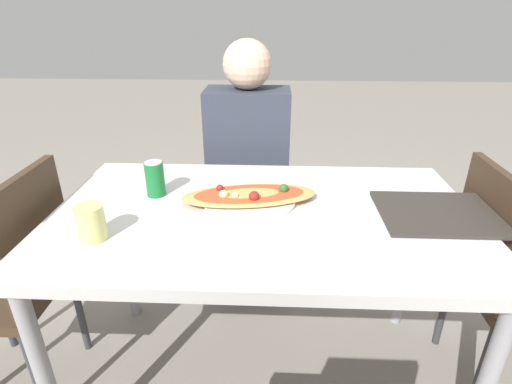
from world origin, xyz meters
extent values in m
plane|color=gray|center=(0.00, 0.00, 0.00)|extent=(14.00, 14.00, 0.00)
cube|color=silver|center=(0.00, 0.00, 0.76)|extent=(1.39, 0.82, 0.04)
cylinder|color=#99999E|center=(-0.64, -0.36, 0.37)|extent=(0.05, 0.05, 0.74)
cylinder|color=#99999E|center=(-0.64, 0.36, 0.37)|extent=(0.05, 0.05, 0.74)
cylinder|color=#99999E|center=(0.64, 0.36, 0.37)|extent=(0.05, 0.05, 0.74)
cube|color=#3F2D1E|center=(-0.09, 0.67, 0.45)|extent=(0.40, 0.40, 0.04)
cube|color=#3F2D1E|center=(-0.09, 0.86, 0.69)|extent=(0.38, 0.03, 0.44)
cylinder|color=#38383D|center=(0.08, 0.50, 0.22)|extent=(0.03, 0.03, 0.43)
cylinder|color=#38383D|center=(-0.26, 0.50, 0.22)|extent=(0.03, 0.03, 0.43)
cylinder|color=#38383D|center=(0.08, 0.84, 0.22)|extent=(0.03, 0.03, 0.43)
cylinder|color=#38383D|center=(-0.26, 0.84, 0.22)|extent=(0.03, 0.03, 0.43)
cube|color=#3F2D1E|center=(-0.95, -0.05, 0.45)|extent=(0.40, 0.40, 0.04)
cube|color=#3F2D1E|center=(-0.77, -0.05, 0.69)|extent=(0.03, 0.38, 0.44)
cylinder|color=#38383D|center=(-1.12, 0.12, 0.22)|extent=(0.03, 0.03, 0.43)
cylinder|color=#38383D|center=(-0.78, -0.22, 0.22)|extent=(0.03, 0.03, 0.43)
cylinder|color=#38383D|center=(-0.78, 0.12, 0.22)|extent=(0.03, 0.03, 0.43)
cube|color=#3F2D1E|center=(0.77, 0.05, 0.69)|extent=(0.03, 0.38, 0.44)
cylinder|color=#38383D|center=(0.78, 0.22, 0.22)|extent=(0.03, 0.03, 0.43)
cylinder|color=#38383D|center=(0.78, -0.12, 0.22)|extent=(0.03, 0.03, 0.43)
cylinder|color=#2D2D38|center=(0.00, 0.55, 0.24)|extent=(0.10, 0.10, 0.47)
cylinder|color=#2D2D38|center=(-0.18, 0.55, 0.24)|extent=(0.10, 0.10, 0.47)
cube|color=#333847|center=(-0.09, 0.64, 0.76)|extent=(0.39, 0.22, 0.58)
sphere|color=beige|center=(-0.09, 0.64, 1.16)|extent=(0.22, 0.22, 0.22)
cylinder|color=white|center=(-0.05, 0.07, 0.78)|extent=(0.32, 0.32, 0.01)
ellipsoid|color=tan|center=(-0.05, 0.07, 0.80)|extent=(0.49, 0.26, 0.02)
ellipsoid|color=#C14C28|center=(-0.05, 0.07, 0.81)|extent=(0.40, 0.21, 0.01)
sphere|color=#335928|center=(0.07, 0.09, 0.82)|extent=(0.03, 0.03, 0.03)
sphere|color=maroon|center=(-0.03, 0.03, 0.82)|extent=(0.04, 0.04, 0.04)
sphere|color=maroon|center=(-0.16, 0.09, 0.81)|extent=(0.03, 0.03, 0.03)
sphere|color=beige|center=(-0.10, 0.04, 0.81)|extent=(0.02, 0.02, 0.02)
sphere|color=beige|center=(-0.14, 0.04, 0.82)|extent=(0.03, 0.03, 0.03)
cylinder|color=#197233|center=(-0.39, 0.11, 0.84)|extent=(0.07, 0.07, 0.12)
cylinder|color=silver|center=(-0.39, 0.11, 0.90)|extent=(0.06, 0.06, 0.00)
cylinder|color=#E0DB7F|center=(-0.49, -0.19, 0.83)|extent=(0.08, 0.08, 0.11)
cube|color=#332D28|center=(0.56, 0.00, 0.78)|extent=(0.37, 0.30, 0.01)
camera|label=1|loc=(0.03, -1.16, 1.40)|focal=28.00mm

